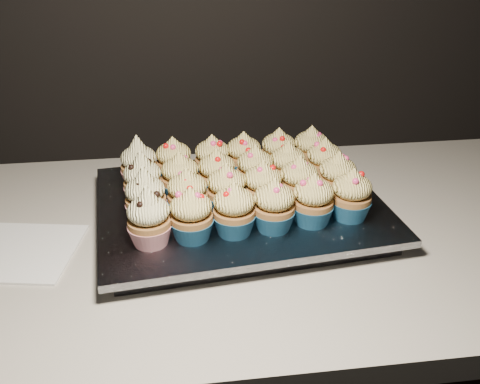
% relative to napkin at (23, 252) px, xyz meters
% --- Properties ---
extents(worktop, '(2.44, 0.64, 0.04)m').
position_rel_napkin_xyz_m(worktop, '(0.42, 0.03, -0.02)').
color(worktop, silver).
rests_on(worktop, cabinet).
extents(napkin, '(0.18, 0.18, 0.00)m').
position_rel_napkin_xyz_m(napkin, '(0.00, 0.00, 0.00)').
color(napkin, white).
rests_on(napkin, worktop).
extents(baking_tray, '(0.45, 0.36, 0.02)m').
position_rel_napkin_xyz_m(baking_tray, '(0.34, 0.06, 0.01)').
color(baking_tray, black).
rests_on(baking_tray, worktop).
extents(foil_lining, '(0.49, 0.40, 0.01)m').
position_rel_napkin_xyz_m(foil_lining, '(0.34, 0.06, 0.03)').
color(foil_lining, silver).
rests_on(foil_lining, baking_tray).
extents(cupcake_0, '(0.06, 0.06, 0.10)m').
position_rel_napkin_xyz_m(cupcake_0, '(0.19, -0.05, 0.07)').
color(cupcake_0, '#A3162C').
rests_on(cupcake_0, foil_lining).
extents(cupcake_1, '(0.06, 0.06, 0.08)m').
position_rel_napkin_xyz_m(cupcake_1, '(0.25, -0.04, 0.07)').
color(cupcake_1, '#1C5984').
rests_on(cupcake_1, foil_lining).
extents(cupcake_2, '(0.06, 0.06, 0.08)m').
position_rel_napkin_xyz_m(cupcake_2, '(0.32, -0.04, 0.07)').
color(cupcake_2, '#1C5984').
rests_on(cupcake_2, foil_lining).
extents(cupcake_3, '(0.06, 0.06, 0.08)m').
position_rel_napkin_xyz_m(cupcake_3, '(0.38, -0.03, 0.07)').
color(cupcake_3, '#1C5984').
rests_on(cupcake_3, foil_lining).
extents(cupcake_4, '(0.06, 0.06, 0.08)m').
position_rel_napkin_xyz_m(cupcake_4, '(0.44, -0.02, 0.07)').
color(cupcake_4, '#1C5984').
rests_on(cupcake_4, foil_lining).
extents(cupcake_5, '(0.06, 0.06, 0.08)m').
position_rel_napkin_xyz_m(cupcake_5, '(0.50, -0.02, 0.07)').
color(cupcake_5, '#1C5984').
rests_on(cupcake_5, foil_lining).
extents(cupcake_6, '(0.06, 0.06, 0.10)m').
position_rel_napkin_xyz_m(cupcake_6, '(0.19, 0.01, 0.07)').
color(cupcake_6, '#A3162C').
rests_on(cupcake_6, foil_lining).
extents(cupcake_7, '(0.06, 0.06, 0.08)m').
position_rel_napkin_xyz_m(cupcake_7, '(0.25, 0.02, 0.07)').
color(cupcake_7, '#1C5984').
rests_on(cupcake_7, foil_lining).
extents(cupcake_8, '(0.06, 0.06, 0.08)m').
position_rel_napkin_xyz_m(cupcake_8, '(0.31, 0.03, 0.07)').
color(cupcake_8, '#1C5984').
rests_on(cupcake_8, foil_lining).
extents(cupcake_9, '(0.06, 0.06, 0.08)m').
position_rel_napkin_xyz_m(cupcake_9, '(0.37, 0.03, 0.07)').
color(cupcake_9, '#1C5984').
rests_on(cupcake_9, foil_lining).
extents(cupcake_10, '(0.06, 0.06, 0.08)m').
position_rel_napkin_xyz_m(cupcake_10, '(0.43, 0.04, 0.07)').
color(cupcake_10, '#1C5984').
rests_on(cupcake_10, foil_lining).
extents(cupcake_11, '(0.06, 0.06, 0.08)m').
position_rel_napkin_xyz_m(cupcake_11, '(0.50, 0.05, 0.07)').
color(cupcake_11, '#1C5984').
rests_on(cupcake_11, foil_lining).
extents(cupcake_12, '(0.06, 0.06, 0.10)m').
position_rel_napkin_xyz_m(cupcake_12, '(0.18, 0.07, 0.07)').
color(cupcake_12, '#A3162C').
rests_on(cupcake_12, foil_lining).
extents(cupcake_13, '(0.06, 0.06, 0.08)m').
position_rel_napkin_xyz_m(cupcake_13, '(0.24, 0.08, 0.07)').
color(cupcake_13, '#1C5984').
rests_on(cupcake_13, foil_lining).
extents(cupcake_14, '(0.06, 0.06, 0.08)m').
position_rel_napkin_xyz_m(cupcake_14, '(0.30, 0.08, 0.07)').
color(cupcake_14, '#1C5984').
rests_on(cupcake_14, foil_lining).
extents(cupcake_15, '(0.06, 0.06, 0.08)m').
position_rel_napkin_xyz_m(cupcake_15, '(0.37, 0.09, 0.07)').
color(cupcake_15, '#1C5984').
rests_on(cupcake_15, foil_lining).
extents(cupcake_16, '(0.06, 0.06, 0.08)m').
position_rel_napkin_xyz_m(cupcake_16, '(0.42, 0.10, 0.07)').
color(cupcake_16, '#1C5984').
rests_on(cupcake_16, foil_lining).
extents(cupcake_17, '(0.06, 0.06, 0.08)m').
position_rel_napkin_xyz_m(cupcake_17, '(0.49, 0.11, 0.07)').
color(cupcake_17, '#1C5984').
rests_on(cupcake_17, foil_lining).
extents(cupcake_18, '(0.06, 0.06, 0.10)m').
position_rel_napkin_xyz_m(cupcake_18, '(0.17, 0.13, 0.07)').
color(cupcake_18, '#A3162C').
rests_on(cupcake_18, foil_lining).
extents(cupcake_19, '(0.06, 0.06, 0.08)m').
position_rel_napkin_xyz_m(cupcake_19, '(0.23, 0.14, 0.07)').
color(cupcake_19, '#1C5984').
rests_on(cupcake_19, foil_lining).
extents(cupcake_20, '(0.06, 0.06, 0.08)m').
position_rel_napkin_xyz_m(cupcake_20, '(0.30, 0.14, 0.07)').
color(cupcake_20, '#1C5984').
rests_on(cupcake_20, foil_lining).
extents(cupcake_21, '(0.06, 0.06, 0.08)m').
position_rel_napkin_xyz_m(cupcake_21, '(0.36, 0.15, 0.07)').
color(cupcake_21, '#1C5984').
rests_on(cupcake_21, foil_lining).
extents(cupcake_22, '(0.06, 0.06, 0.08)m').
position_rel_napkin_xyz_m(cupcake_22, '(0.42, 0.16, 0.07)').
color(cupcake_22, '#1C5984').
rests_on(cupcake_22, foil_lining).
extents(cupcake_23, '(0.06, 0.06, 0.08)m').
position_rel_napkin_xyz_m(cupcake_23, '(0.48, 0.16, 0.07)').
color(cupcake_23, '#1C5984').
rests_on(cupcake_23, foil_lining).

